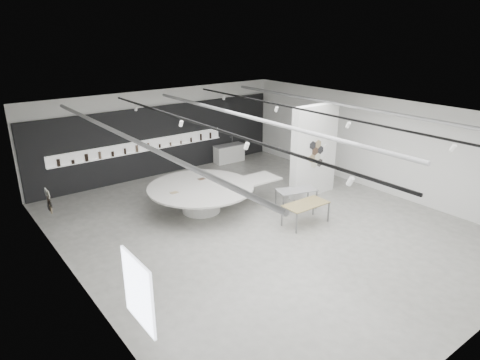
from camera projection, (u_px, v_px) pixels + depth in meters
room at (260, 169)px, 13.74m from camera, size 12.02×14.02×3.82m
back_wall_display at (160, 141)px, 19.10m from camera, size 11.80×0.27×3.10m
partition_column at (314, 151)px, 16.63m from camera, size 2.20×0.38×3.60m
display_island at (203, 195)px, 15.48m from camera, size 4.93×3.91×0.98m
sample_table_wood at (306, 205)px, 14.43m from camera, size 1.60×0.82×0.74m
sample_table_stone at (297, 191)px, 15.69m from camera, size 1.58×1.11×0.74m
kitchen_counter at (229, 153)px, 21.15m from camera, size 1.57×0.67×1.22m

